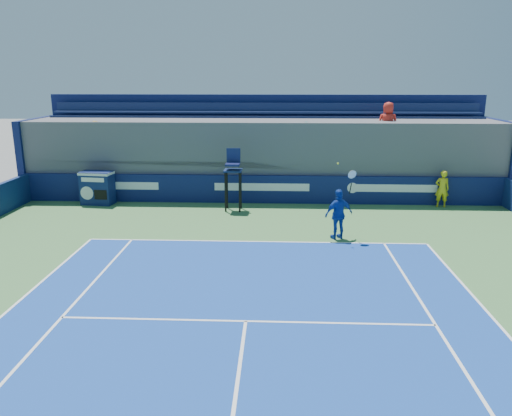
{
  "coord_description": "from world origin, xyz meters",
  "views": [
    {
      "loc": [
        0.67,
        -3.52,
        5.21
      ],
      "look_at": [
        0.0,
        11.5,
        1.25
      ],
      "focal_mm": 35.0,
      "sensor_mm": 36.0,
      "label": 1
    }
  ],
  "objects_px": {
    "ball_person": "(442,189)",
    "umpire_chair": "(233,173)",
    "tennis_player": "(339,214)",
    "match_clock": "(97,187)"
  },
  "relations": [
    {
      "from": "tennis_player",
      "to": "umpire_chair",
      "type": "bearing_deg",
      "value": 136.85
    },
    {
      "from": "ball_person",
      "to": "umpire_chair",
      "type": "bearing_deg",
      "value": 11.91
    },
    {
      "from": "ball_person",
      "to": "match_clock",
      "type": "relative_size",
      "value": 1.09
    },
    {
      "from": "ball_person",
      "to": "umpire_chair",
      "type": "relative_size",
      "value": 0.62
    },
    {
      "from": "umpire_chair",
      "to": "tennis_player",
      "type": "xyz_separation_m",
      "value": [
        3.79,
        -3.55,
        -0.67
      ]
    },
    {
      "from": "match_clock",
      "to": "tennis_player",
      "type": "bearing_deg",
      "value": -23.97
    },
    {
      "from": "match_clock",
      "to": "umpire_chair",
      "type": "distance_m",
      "value": 5.89
    },
    {
      "from": "ball_person",
      "to": "umpire_chair",
      "type": "distance_m",
      "value": 8.58
    },
    {
      "from": "ball_person",
      "to": "tennis_player",
      "type": "distance_m",
      "value": 6.45
    },
    {
      "from": "umpire_chair",
      "to": "match_clock",
      "type": "bearing_deg",
      "value": 173.04
    }
  ]
}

